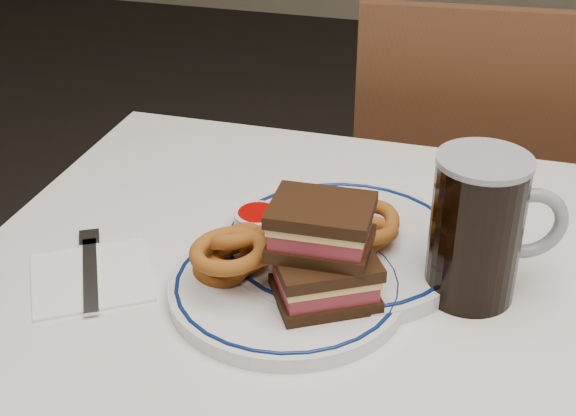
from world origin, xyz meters
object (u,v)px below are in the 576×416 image
(chair_far, at_px, (462,196))
(far_plate, at_px, (343,245))
(main_plate, at_px, (287,287))
(reuben_sandwich, at_px, (323,253))
(beer_mug, at_px, (479,227))

(chair_far, bearing_deg, far_plate, -99.52)
(main_plate, height_order, reuben_sandwich, reuben_sandwich)
(chair_far, height_order, main_plate, chair_far)
(far_plate, bearing_deg, chair_far, 80.48)
(chair_far, relative_size, main_plate, 3.44)
(main_plate, distance_m, far_plate, 0.11)
(chair_far, height_order, beer_mug, beer_mug)
(beer_mug, relative_size, far_plate, 0.57)
(reuben_sandwich, distance_m, far_plate, 0.13)
(beer_mug, bearing_deg, chair_far, 93.90)
(beer_mug, bearing_deg, far_plate, 166.06)
(far_plate, bearing_deg, reuben_sandwich, -89.24)
(beer_mug, height_order, far_plate, beer_mug)
(chair_far, relative_size, beer_mug, 5.39)
(main_plate, xyz_separation_m, reuben_sandwich, (0.04, -0.01, 0.06))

